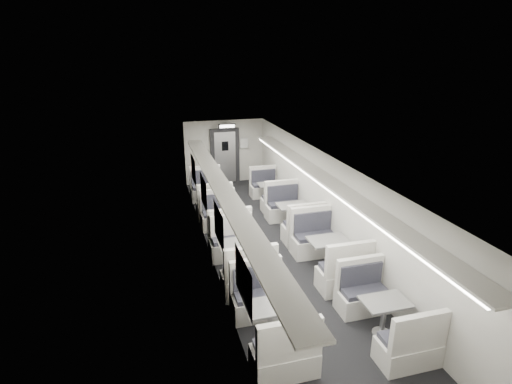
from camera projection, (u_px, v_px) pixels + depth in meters
room at (272, 209)px, 9.71m from camera, size 3.24×12.24×2.64m
booth_left_a at (210, 197)px, 12.85m from camera, size 1.06×2.16×1.15m
booth_left_b at (224, 226)px, 10.74m from camera, size 1.02×2.07×1.11m
booth_left_c at (240, 258)px, 9.03m from camera, size 1.11×2.24×1.20m
booth_left_d at (270, 323)px, 6.92m from camera, size 1.03×2.08×1.11m
booth_right_a at (270, 193)px, 13.26m from camera, size 0.97×1.96×1.05m
booth_right_b at (293, 217)px, 11.29m from camera, size 1.08×2.18×1.17m
booth_right_c at (328, 254)px, 9.18m from camera, size 1.10×2.24×1.20m
booth_right_d at (383, 317)px, 7.09m from camera, size 0.98×1.99×1.07m
passenger at (220, 199)px, 11.69m from camera, size 0.61×0.49×1.46m
window_a at (193, 169)px, 12.38m from camera, size 0.02×1.18×0.84m
window_b at (204, 192)px, 10.38m from camera, size 0.02×1.18×0.84m
window_c at (219, 226)px, 8.38m from camera, size 0.02×1.18×0.84m
window_d at (244, 281)px, 6.38m from camera, size 0.02×1.18×0.84m
luggage_rack_left at (223, 189)px, 8.89m from camera, size 0.46×10.40×0.09m
luggage_rack_right at (326, 180)px, 9.51m from camera, size 0.46×10.40×0.09m
vestibule_door at (225, 156)px, 15.16m from camera, size 1.10×0.13×2.10m
exit_sign at (227, 126)px, 14.30m from camera, size 0.62×0.12×0.16m
wall_notice at (244, 143)px, 15.18m from camera, size 0.32×0.02×0.40m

